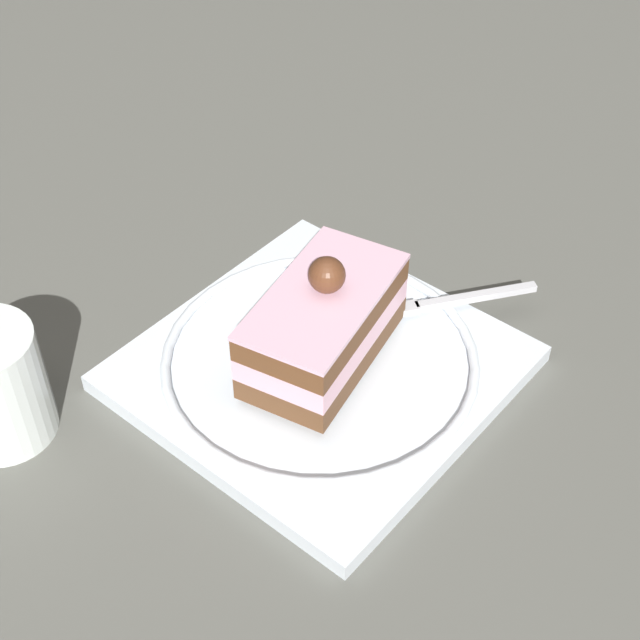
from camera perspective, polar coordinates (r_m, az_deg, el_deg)
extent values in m
plane|color=#585852|center=(0.60, -1.97, -4.36)|extent=(2.40, 2.40, 0.00)
cube|color=white|center=(0.60, 0.00, -2.96)|extent=(0.23, 0.23, 0.01)
torus|color=white|center=(0.59, 0.00, -2.34)|extent=(0.22, 0.22, 0.01)
cube|color=brown|center=(0.59, 0.20, -1.56)|extent=(0.12, 0.07, 0.02)
cube|color=#EEB5C8|center=(0.57, 0.21, -0.41)|extent=(0.12, 0.07, 0.02)
cube|color=brown|center=(0.56, 0.21, 0.78)|extent=(0.12, 0.07, 0.02)
cube|color=#E5B5CB|center=(0.56, 0.21, 1.51)|extent=(0.12, 0.07, 0.00)
sphere|color=brown|center=(0.55, 0.42, 2.76)|extent=(0.02, 0.02, 0.02)
cube|color=silver|center=(0.64, 9.50, 1.42)|extent=(0.07, 0.06, 0.00)
cube|color=silver|center=(0.62, 5.32, 0.70)|extent=(0.02, 0.02, 0.00)
cube|color=silver|center=(0.62, 3.14, 0.66)|extent=(0.02, 0.02, 0.00)
cube|color=silver|center=(0.62, 3.22, 0.45)|extent=(0.02, 0.02, 0.00)
cube|color=silver|center=(0.61, 3.31, 0.25)|extent=(0.02, 0.02, 0.00)
cube|color=silver|center=(0.61, 3.40, 0.04)|extent=(0.02, 0.02, 0.00)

